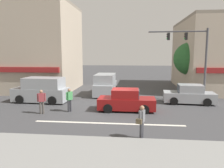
{
  "coord_description": "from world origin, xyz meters",
  "views": [
    {
      "loc": [
        1.49,
        -15.95,
        4.13
      ],
      "look_at": [
        -0.35,
        2.0,
        1.6
      ],
      "focal_mm": 35.0,
      "sensor_mm": 36.0,
      "label": 1
    }
  ],
  "objects": [
    {
      "name": "sedan_crossing_center",
      "position": [
        0.95,
        -0.39,
        0.71
      ],
      "size": [
        4.11,
        1.9,
        1.58
      ],
      "color": "maroon",
      "rests_on": "ground"
    },
    {
      "name": "utility_pole_far_right",
      "position": [
        8.18,
        8.75,
        4.32
      ],
      "size": [
        1.4,
        0.22,
        8.33
      ],
      "color": "brown",
      "rests_on": "ground"
    },
    {
      "name": "ground_plane",
      "position": [
        0.0,
        0.0,
        0.0
      ],
      "size": [
        120.0,
        120.0,
        0.0
      ],
      "primitive_type": "plane",
      "color": "#3D3D3F"
    },
    {
      "name": "utility_pole_near_left",
      "position": [
        -7.31,
        4.49,
        4.24
      ],
      "size": [
        1.4,
        0.22,
        8.19
      ],
      "color": "brown",
      "rests_on": "ground"
    },
    {
      "name": "pedestrian_far_side",
      "position": [
        -3.08,
        -1.14,
        0.95
      ],
      "size": [
        0.39,
        0.48,
        1.67
      ],
      "color": "#333338",
      "rests_on": "ground"
    },
    {
      "name": "pedestrian_mid_crossing",
      "position": [
        -4.81,
        -1.88,
        0.95
      ],
      "size": [
        0.54,
        0.34,
        1.67
      ],
      "color": "#4C4742",
      "rests_on": "ground"
    },
    {
      "name": "van_crossing_rightbound",
      "position": [
        -1.38,
        5.52,
        1.01
      ],
      "size": [
        2.06,
        4.61,
        2.11
      ],
      "color": "#999EA3",
      "rests_on": "ground"
    },
    {
      "name": "lane_marking_stripe",
      "position": [
        0.0,
        -3.5,
        0.0
      ],
      "size": [
        9.0,
        0.24,
        0.01
      ],
      "primitive_type": "cube",
      "color": "silver",
      "rests_on": "ground"
    },
    {
      "name": "street_tree",
      "position": [
        7.33,
        7.83,
        3.57
      ],
      "size": [
        3.46,
        3.46,
        5.32
      ],
      "color": "#4C3823",
      "rests_on": "ground"
    },
    {
      "name": "traffic_light_mast",
      "position": [
        6.47,
        3.12,
        4.18
      ],
      "size": [
        4.89,
        0.3,
        6.2
      ],
      "color": "#47474C",
      "rests_on": "ground"
    },
    {
      "name": "van_waiting_far",
      "position": [
        -6.34,
        1.69,
        1.01
      ],
      "size": [
        4.69,
        2.23,
        2.11
      ],
      "color": "#999EA3",
      "rests_on": "ground"
    },
    {
      "name": "pedestrian_foreground_with_bag",
      "position": [
        1.87,
        -5.74,
        0.95
      ],
      "size": [
        0.46,
        0.66,
        1.67
      ],
      "color": "#333338",
      "rests_on": "ground"
    },
    {
      "name": "sedan_crossing_leftbound",
      "position": [
        6.05,
        2.44,
        0.71
      ],
      "size": [
        4.21,
        2.1,
        1.58
      ],
      "color": "#999EA3",
      "rests_on": "ground"
    },
    {
      "name": "sidewalk_curb",
      "position": [
        0.0,
        -8.5,
        0.08
      ],
      "size": [
        40.0,
        5.0,
        0.16
      ],
      "primitive_type": "cube",
      "color": "gray",
      "rests_on": "ground"
    },
    {
      "name": "building_left_block",
      "position": [
        -10.35,
        8.02,
        4.77
      ],
      "size": [
        10.18,
        8.43,
        9.54
      ],
      "color": "tan",
      "rests_on": "ground"
    }
  ]
}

